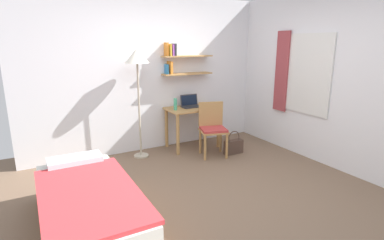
% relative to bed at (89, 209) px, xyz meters
% --- Properties ---
extents(ground_plane, '(5.28, 5.28, 0.00)m').
position_rel_bed_xyz_m(ground_plane, '(1.53, 0.02, -0.24)').
color(ground_plane, brown).
extents(wall_back, '(4.40, 0.27, 2.60)m').
position_rel_bed_xyz_m(wall_back, '(1.54, 2.04, 1.07)').
color(wall_back, white).
rests_on(wall_back, ground_plane).
extents(wall_right, '(0.10, 4.40, 2.60)m').
position_rel_bed_xyz_m(wall_right, '(3.55, 0.06, 1.06)').
color(wall_right, white).
rests_on(wall_right, ground_plane).
extents(bed, '(0.87, 1.87, 0.54)m').
position_rel_bed_xyz_m(bed, '(0.00, 0.00, 0.00)').
color(bed, '#B2844C').
rests_on(bed, ground_plane).
extents(desk, '(0.90, 0.56, 0.73)m').
position_rel_bed_xyz_m(desk, '(2.12, 1.72, 0.34)').
color(desk, '#B2844C').
rests_on(desk, ground_plane).
extents(desk_chair, '(0.53, 0.51, 0.88)m').
position_rel_bed_xyz_m(desk_chair, '(2.23, 1.22, 0.25)').
color(desk_chair, '#B2844C').
rests_on(desk_chair, ground_plane).
extents(standing_lamp, '(0.38, 0.38, 1.75)m').
position_rel_bed_xyz_m(standing_lamp, '(1.15, 1.72, 1.30)').
color(standing_lamp, '#B2A893').
rests_on(standing_lamp, ground_plane).
extents(laptop, '(0.34, 0.22, 0.21)m').
position_rel_bed_xyz_m(laptop, '(2.13, 1.81, 0.54)').
color(laptop, '#2D2D33').
rests_on(laptop, desk).
extents(water_bottle, '(0.06, 0.06, 0.20)m').
position_rel_bed_xyz_m(water_bottle, '(1.77, 1.69, 0.59)').
color(water_bottle, '#42A87F').
rests_on(water_bottle, desk).
extents(book_stack, '(0.16, 0.23, 0.05)m').
position_rel_bed_xyz_m(book_stack, '(2.40, 1.68, 0.51)').
color(book_stack, '#333338').
rests_on(book_stack, desk).
extents(handbag, '(0.33, 0.11, 0.40)m').
position_rel_bed_xyz_m(handbag, '(2.57, 1.08, -0.11)').
color(handbag, '#4C382D').
rests_on(handbag, ground_plane).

